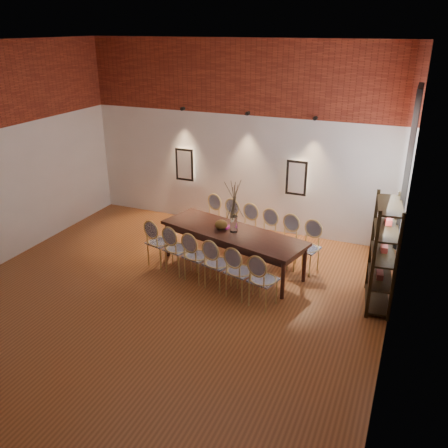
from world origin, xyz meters
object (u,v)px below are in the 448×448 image
at_px(chair_near_d, 218,263).
at_px(chair_far_a, 209,219).
at_px(dining_table, 232,250).
at_px(chair_near_b, 178,249).
at_px(chair_far_e, 285,242).
at_px(chair_near_a, 160,242).
at_px(chair_far_c, 245,230).
at_px(chair_far_f, 307,248).
at_px(chair_near_c, 197,256).
at_px(chair_far_b, 226,224).
at_px(chair_near_e, 240,271).
at_px(bowl, 221,225).
at_px(vase, 234,224).
at_px(shelving_rack, 383,254).
at_px(chair_near_f, 263,280).
at_px(chair_far_d, 264,235).
at_px(book, 223,226).

distance_m(chair_near_d, chair_far_a, 2.01).
relative_size(dining_table, chair_far_a, 2.96).
distance_m(chair_near_b, chair_far_e, 2.01).
relative_size(dining_table, chair_near_a, 2.96).
distance_m(chair_far_c, chair_far_f, 1.39).
distance_m(chair_near_c, chair_far_b, 1.53).
distance_m(dining_table, chair_near_d, 0.77).
height_order(chair_near_d, chair_near_e, same).
height_order(chair_near_e, chair_far_c, same).
relative_size(chair_near_e, bowl, 3.92).
xyz_separation_m(chair_near_d, chair_far_c, (-0.08, 1.52, 0.00)).
bearing_deg(chair_near_d, bowl, 123.79).
bearing_deg(dining_table, chair_near_b, -133.72).
distance_m(chair_near_b, chair_far_c, 1.53).
xyz_separation_m(chair_far_a, vase, (0.96, -1.01, 0.43)).
bearing_deg(chair_near_e, chair_near_c, -180.00).
relative_size(chair_near_b, shelving_rack, 0.52).
relative_size(chair_near_f, chair_far_f, 1.00).
relative_size(dining_table, chair_far_d, 2.96).
height_order(chair_near_d, book, chair_near_d).
relative_size(chair_near_f, book, 3.62).
distance_m(chair_near_e, chair_far_a, 2.36).
distance_m(chair_far_b, bowl, 0.98).
bearing_deg(chair_far_f, chair_far_d, 0.00).
distance_m(dining_table, bowl, 0.52).
relative_size(chair_far_a, vase, 3.13).
height_order(chair_near_d, shelving_rack, shelving_rack).
relative_size(chair_near_e, chair_far_d, 1.00).
bearing_deg(chair_near_e, chair_far_e, 90.00).
distance_m(dining_table, chair_far_e, 1.01).
bearing_deg(bowl, book, 97.40).
bearing_deg(chair_far_f, chair_far_b, 0.00).
xyz_separation_m(chair_near_c, chair_far_b, (-0.08, 1.52, 0.00)).
bearing_deg(shelving_rack, dining_table, 167.84).
xyz_separation_m(chair_far_a, chair_far_f, (2.24, -0.59, 0.00)).
bearing_deg(bowl, vase, -3.40).
distance_m(chair_near_d, chair_near_f, 0.93).
bearing_deg(bowl, chair_far_f, 14.61).
height_order(chair_near_f, vase, vase).
distance_m(chair_near_c, vase, 0.88).
height_order(chair_far_c, bowl, chair_far_c).
height_order(chair_near_b, chair_near_c, same).
distance_m(chair_far_c, shelving_rack, 2.89).
bearing_deg(chair_near_f, chair_near_e, -180.00).
relative_size(chair_far_f, book, 3.62).
bearing_deg(vase, chair_near_e, -62.20).
height_order(chair_far_d, chair_far_f, same).
height_order(dining_table, chair_far_b, chair_far_b).
bearing_deg(chair_far_c, chair_near_c, 90.00).
xyz_separation_m(chair_far_c, chair_far_d, (0.45, -0.12, 0.00)).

